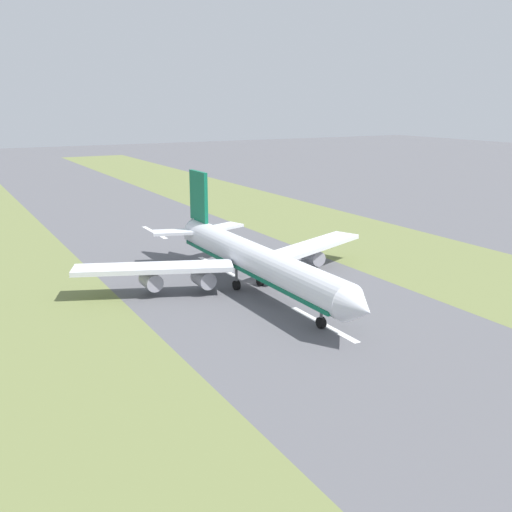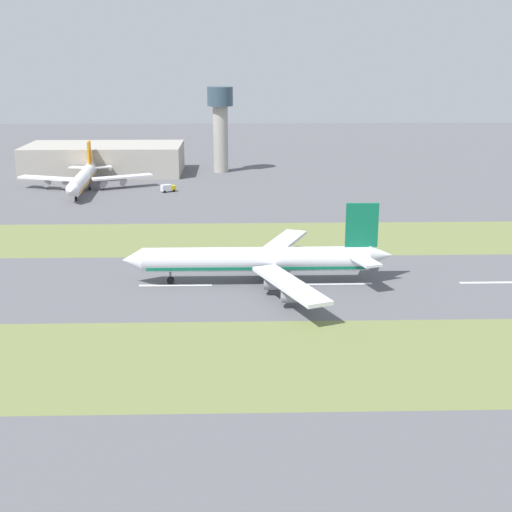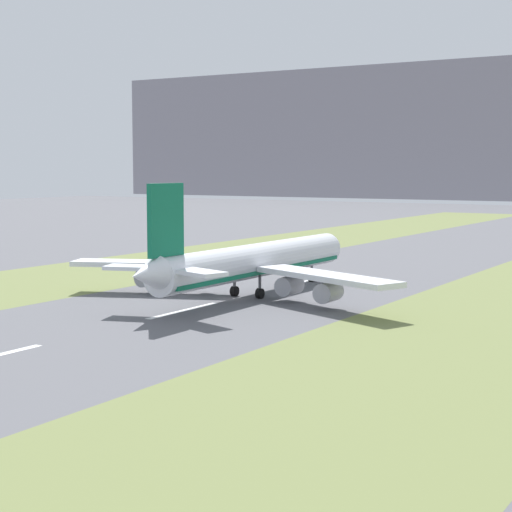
% 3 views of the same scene
% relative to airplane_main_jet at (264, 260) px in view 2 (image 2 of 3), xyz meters
% --- Properties ---
extents(ground_plane, '(800.00, 800.00, 0.00)m').
position_rel_airplane_main_jet_xyz_m(ground_plane, '(-1.32, -3.93, -6.02)').
color(ground_plane, '#56565B').
extents(grass_median_west, '(40.00, 600.00, 0.01)m').
position_rel_airplane_main_jet_xyz_m(grass_median_west, '(-46.32, -3.93, -6.02)').
color(grass_median_west, olive).
rests_on(grass_median_west, ground).
extents(grass_median_east, '(40.00, 600.00, 0.01)m').
position_rel_airplane_main_jet_xyz_m(grass_median_east, '(43.68, -3.93, -6.02)').
color(grass_median_east, olive).
rests_on(grass_median_east, ground).
extents(centreline_dash_near, '(1.20, 18.00, 0.01)m').
position_rel_airplane_main_jet_xyz_m(centreline_dash_near, '(-1.32, -58.09, -6.01)').
color(centreline_dash_near, silver).
rests_on(centreline_dash_near, ground).
extents(centreline_dash_mid, '(1.20, 18.00, 0.01)m').
position_rel_airplane_main_jet_xyz_m(centreline_dash_mid, '(-1.32, -18.09, -6.01)').
color(centreline_dash_mid, silver).
rests_on(centreline_dash_mid, ground).
extents(centreline_dash_far, '(1.20, 18.00, 0.01)m').
position_rel_airplane_main_jet_xyz_m(centreline_dash_far, '(-1.32, 21.91, -6.01)').
color(centreline_dash_far, silver).
rests_on(centreline_dash_far, ground).
extents(airplane_main_jet, '(64.14, 67.00, 20.20)m').
position_rel_airplane_main_jet_xyz_m(airplane_main_jet, '(0.00, 0.00, 0.00)').
color(airplane_main_jet, silver).
rests_on(airplane_main_jet, ground).
extents(terminal_building, '(36.00, 72.31, 13.43)m').
position_rel_airplane_main_jet_xyz_m(terminal_building, '(166.08, 68.51, 0.69)').
color(terminal_building, '#A39E93').
rests_on(terminal_building, ground).
extents(control_tower, '(12.00, 12.00, 39.58)m').
position_rel_airplane_main_jet_xyz_m(control_tower, '(168.43, 13.97, 18.39)').
color(control_tower, '#A39E93').
rests_on(control_tower, ground).
extents(airplane_parked_apron, '(59.04, 56.27, 17.75)m').
position_rel_airplane_main_jet_xyz_m(airplane_parked_apron, '(122.75, 69.69, -0.73)').
color(airplane_parked_apron, white).
rests_on(airplane_parked_apron, ground).
extents(service_truck, '(5.01, 6.27, 3.10)m').
position_rel_airplane_main_jet_xyz_m(service_truck, '(118.96, 34.69, -4.36)').
color(service_truck, gold).
rests_on(service_truck, ground).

